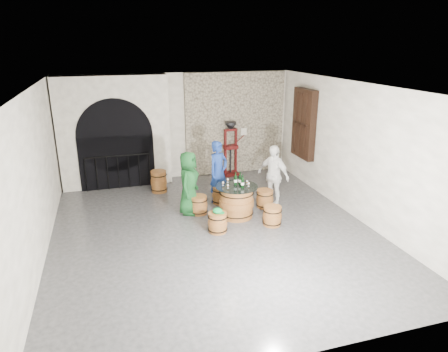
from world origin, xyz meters
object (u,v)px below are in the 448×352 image
object	(u,v)px
barrel_stool_right	(265,199)
person_green	(189,183)
barrel_stool_far	(220,195)
side_barrel	(159,181)
barrel_stool_near_left	(218,222)
wine_bottle_center	(243,182)
barrel_stool_near_right	(272,216)
barrel_stool_left	(199,205)
person_blue	(218,172)
wine_bottle_left	(236,180)
corking_press	(231,145)
person_white	(273,175)
barrel_table	(237,201)
wine_bottle_right	(240,180)

from	to	relation	value
barrel_stool_right	person_green	distance (m)	2.03
barrel_stool_far	side_barrel	world-z (taller)	side_barrel
barrel_stool_near_left	wine_bottle_center	xyz separation A→B (m)	(0.77, 0.54, 0.69)
barrel_stool_near_right	person_green	distance (m)	2.17
barrel_stool_near_right	wine_bottle_center	bearing A→B (deg)	134.24
barrel_stool_left	barrel_stool_near_right	bearing A→B (deg)	-36.97
person_blue	barrel_stool_left	bearing A→B (deg)	-167.65
barrel_stool_right	wine_bottle_left	distance (m)	1.14
corking_press	person_white	bearing A→B (deg)	-91.43
person_blue	person_white	xyz separation A→B (m)	(1.28, -0.62, -0.02)
barrel_stool_near_left	wine_bottle_center	distance (m)	1.16
barrel_stool_left	wine_bottle_left	size ratio (longest dim) A/B	1.42
wine_bottle_center	person_green	bearing A→B (deg)	149.97
barrel_table	person_green	size ratio (longest dim) A/B	0.65
barrel_table	person_white	world-z (taller)	person_white
barrel_table	person_white	distance (m)	1.28
person_blue	wine_bottle_left	size ratio (longest dim) A/B	5.09
person_green	person_blue	distance (m)	1.05
wine_bottle_center	barrel_stool_far	bearing A→B (deg)	102.36
person_blue	side_barrel	size ratio (longest dim) A/B	2.66
barrel_stool_far	wine_bottle_right	xyz separation A→B (m)	(0.24, -0.87, 0.69)
barrel_stool_far	barrel_stool_near_right	bearing A→B (deg)	-64.43
corking_press	barrel_stool_near_left	bearing A→B (deg)	-119.85
barrel_stool_near_left	side_barrel	distance (m)	3.04
barrel_stool_near_left	wine_bottle_right	size ratio (longest dim) A/B	1.42
side_barrel	corking_press	xyz separation A→B (m)	(2.40, 0.84, 0.69)
person_blue	barrel_stool_right	bearing A→B (deg)	-64.51
side_barrel	barrel_stool_left	bearing A→B (deg)	-67.92
barrel_stool_near_right	corking_press	distance (m)	3.85
barrel_stool_right	wine_bottle_center	xyz separation A→B (m)	(-0.78, -0.48, 0.69)
barrel_table	barrel_stool_left	world-z (taller)	barrel_table
barrel_stool_left	person_green	bearing A→B (deg)	153.14
barrel_stool_right	wine_bottle_left	bearing A→B (deg)	-164.39
barrel_stool_near_right	person_green	xyz separation A→B (m)	(-1.70, 1.23, 0.56)
wine_bottle_right	wine_bottle_left	bearing A→B (deg)	165.05
barrel_stool_far	wine_bottle_left	bearing A→B (deg)	-80.60
barrel_stool_far	side_barrel	bearing A→B (deg)	138.16
barrel_stool_far	barrel_stool_near_right	distance (m)	1.81
barrel_stool_far	person_blue	world-z (taller)	person_blue
barrel_stool_left	person_green	world-z (taller)	person_green
corking_press	barrel_stool_right	bearing A→B (deg)	-96.87
barrel_stool_right	corking_press	distance (m)	2.84
barrel_stool_right	wine_bottle_center	bearing A→B (deg)	-148.61
barrel_stool_left	side_barrel	size ratio (longest dim) A/B	0.74
person_green	wine_bottle_left	bearing A→B (deg)	-82.56
barrel_table	wine_bottle_center	xyz separation A→B (m)	(0.10, -0.13, 0.53)
barrel_stool_left	wine_bottle_right	bearing A→B (deg)	-20.53
wine_bottle_center	person_blue	bearing A→B (deg)	101.95
barrel_stool_near_right	person_white	world-z (taller)	person_white
side_barrel	corking_press	distance (m)	2.63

